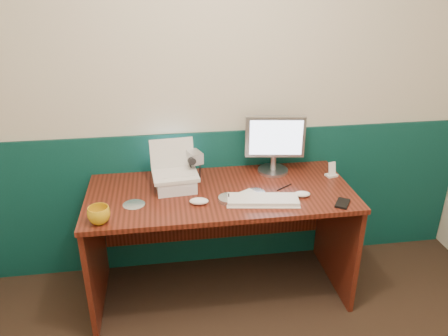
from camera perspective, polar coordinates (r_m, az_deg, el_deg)
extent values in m
cube|color=beige|center=(2.81, -0.54, 9.65)|extent=(3.50, 0.04, 2.50)
cube|color=#08352F|center=(3.08, -0.46, -4.04)|extent=(3.48, 0.02, 1.00)
cube|color=#38120A|center=(2.83, -0.45, -9.76)|extent=(1.60, 0.70, 0.75)
cube|color=silver|center=(2.66, -6.32, -1.99)|extent=(0.25, 0.22, 0.08)
cube|color=white|center=(2.52, 5.10, -4.25)|extent=(0.42, 0.19, 0.02)
ellipsoid|color=white|center=(2.61, 10.15, -3.37)|extent=(0.10, 0.07, 0.03)
ellipsoid|color=white|center=(2.49, -3.29, -4.34)|extent=(0.12, 0.08, 0.04)
imported|color=gold|center=(2.39, -16.02, -5.92)|extent=(0.15, 0.15, 0.09)
cylinder|color=silver|center=(2.52, 0.62, -4.09)|extent=(0.12, 0.12, 0.03)
cylinder|color=silver|center=(2.54, -11.69, -4.68)|extent=(0.13, 0.13, 0.00)
cylinder|color=#AFB4C0|center=(2.63, 4.17, -3.12)|extent=(0.11, 0.11, 0.00)
cylinder|color=black|center=(2.70, 7.91, -2.48)|extent=(0.11, 0.08, 0.01)
cube|color=white|center=(2.60, 2.91, -3.46)|extent=(0.16, 0.15, 0.00)
cube|color=white|center=(2.91, 13.84, -0.91)|extent=(0.08, 0.07, 0.01)
cube|color=white|center=(2.89, 13.93, -0.04)|extent=(0.05, 0.04, 0.08)
cube|color=black|center=(2.58, 15.22, -4.47)|extent=(0.12, 0.13, 0.01)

